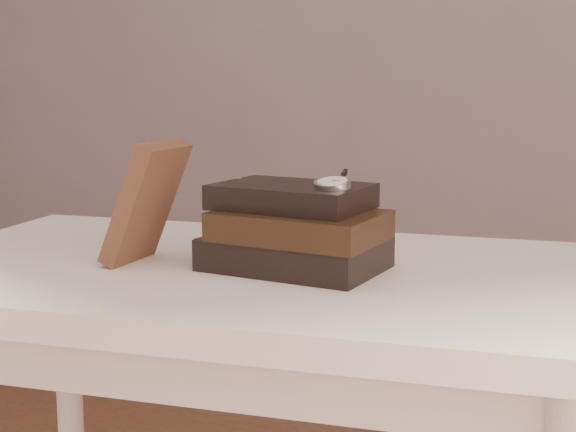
% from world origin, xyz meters
% --- Properties ---
extents(table, '(1.00, 0.60, 0.75)m').
position_xyz_m(table, '(0.00, 0.35, 0.66)').
color(table, silver).
rests_on(table, ground).
extents(book_stack, '(0.27, 0.21, 0.12)m').
position_xyz_m(book_stack, '(0.09, 0.34, 0.81)').
color(book_stack, black).
rests_on(book_stack, table).
extents(journal, '(0.11, 0.12, 0.18)m').
position_xyz_m(journal, '(-0.13, 0.31, 0.84)').
color(journal, '#422519').
rests_on(journal, table).
extents(pocket_watch, '(0.06, 0.15, 0.02)m').
position_xyz_m(pocket_watch, '(0.14, 0.32, 0.88)').
color(pocket_watch, silver).
rests_on(pocket_watch, book_stack).
extents(eyeglasses, '(0.12, 0.13, 0.05)m').
position_xyz_m(eyeglasses, '(0.02, 0.44, 0.82)').
color(eyeglasses, silver).
rests_on(eyeglasses, book_stack).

